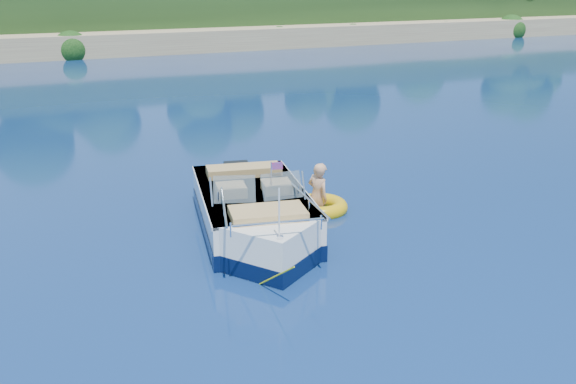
# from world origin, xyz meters

# --- Properties ---
(ground) EXTENTS (160.00, 160.00, 0.00)m
(ground) POSITION_xyz_m (0.00, 0.00, 0.00)
(ground) COLOR #0A1F47
(ground) RESTS_ON ground
(shoreline) EXTENTS (170.00, 59.00, 6.00)m
(shoreline) POSITION_xyz_m (0.00, 63.77, 0.98)
(shoreline) COLOR #947656
(shoreline) RESTS_ON ground
(motorboat) EXTENTS (2.95, 6.01, 2.02)m
(motorboat) POSITION_xyz_m (-0.19, 1.98, 0.39)
(motorboat) COLOR white
(motorboat) RESTS_ON ground
(tow_tube) EXTENTS (1.39, 1.39, 0.35)m
(tow_tube) POSITION_xyz_m (1.71, 2.75, 0.09)
(tow_tube) COLOR #E3AC0B
(tow_tube) RESTS_ON ground
(boy) EXTENTS (0.66, 0.97, 1.75)m
(boy) POSITION_xyz_m (1.61, 2.73, 0.00)
(boy) COLOR tan
(boy) RESTS_ON ground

